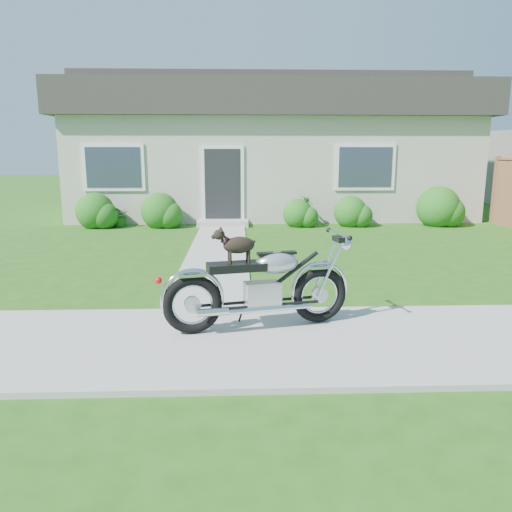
{
  "coord_description": "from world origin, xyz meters",
  "views": [
    {
      "loc": [
        -1.08,
        -5.11,
        2.04
      ],
      "look_at": [
        -0.86,
        1.0,
        0.75
      ],
      "focal_mm": 35.0,
      "sensor_mm": 36.0,
      "label": 1
    }
  ],
  "objects_px": {
    "potted_plant_right": "(306,211)",
    "motorcycle_with_dog": "(262,285)",
    "house": "(269,148)",
    "potted_plant_left": "(120,215)"
  },
  "relations": [
    {
      "from": "potted_plant_left",
      "to": "potted_plant_right",
      "type": "distance_m",
      "value": 5.11
    },
    {
      "from": "potted_plant_right",
      "to": "motorcycle_with_dog",
      "type": "relative_size",
      "value": 0.39
    },
    {
      "from": "house",
      "to": "potted_plant_right",
      "type": "relative_size",
      "value": 14.74
    },
    {
      "from": "potted_plant_right",
      "to": "motorcycle_with_dog",
      "type": "height_order",
      "value": "motorcycle_with_dog"
    },
    {
      "from": "house",
      "to": "potted_plant_right",
      "type": "xyz_separation_m",
      "value": [
        0.8,
        -3.44,
        -1.73
      ]
    },
    {
      "from": "house",
      "to": "motorcycle_with_dog",
      "type": "relative_size",
      "value": 5.74
    },
    {
      "from": "potted_plant_left",
      "to": "house",
      "type": "bearing_deg",
      "value": 38.66
    },
    {
      "from": "house",
      "to": "motorcycle_with_dog",
      "type": "bearing_deg",
      "value": -94.02
    },
    {
      "from": "motorcycle_with_dog",
      "to": "potted_plant_right",
      "type": "bearing_deg",
      "value": 66.13
    },
    {
      "from": "house",
      "to": "potted_plant_left",
      "type": "xyz_separation_m",
      "value": [
        -4.31,
        -3.44,
        -1.84
      ]
    }
  ]
}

